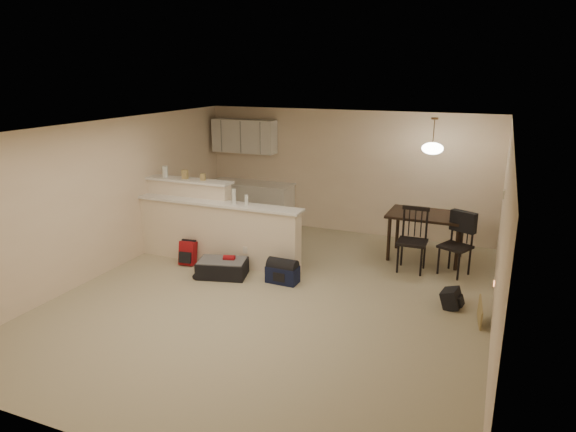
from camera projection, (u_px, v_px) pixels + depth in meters
The scene contains 19 objects.
room at pixel (276, 216), 7.33m from camera, with size 7.00×7.02×2.50m.
breakfast_bar at pixel (207, 226), 9.03m from camera, with size 3.08×0.58×1.39m.
upper_cabinets at pixel (244, 136), 10.91m from camera, with size 1.40×0.34×0.70m, color white.
kitchen_counter at pixel (251, 204), 11.12m from camera, with size 1.80×0.60×0.90m, color white.
thermostat at pixel (504, 194), 7.53m from camera, with size 0.02×0.12×0.12m, color beige.
jar at pixel (165, 172), 9.25m from camera, with size 0.10×0.10×0.20m, color silver.
cereal_box at pixel (185, 174), 9.10m from camera, with size 0.10×0.07×0.16m, color tan.
small_box at pixel (203, 177), 8.97m from camera, with size 0.08×0.06×0.12m, color tan.
bottle_a at pixel (234, 196), 8.57m from camera, with size 0.07×0.07×0.26m, color silver.
bottle_b at pixel (246, 200), 8.49m from camera, with size 0.06×0.06×0.18m, color silver.
dining_table at pixel (427, 219), 9.00m from camera, with size 1.35×0.91×0.83m.
pendant_lamp at pixel (433, 148), 8.66m from camera, with size 0.36×0.36×0.62m.
dining_chair_near at pixel (412, 240), 8.50m from camera, with size 0.47×0.45×1.07m, color black, non-canonical shape.
dining_chair_far at pixel (455, 245), 8.35m from camera, with size 0.45×0.43×1.02m, color black, non-canonical shape.
suitcase at pixel (222, 268), 8.38m from camera, with size 0.78×0.51×0.26m, color black.
red_backpack at pixel (188, 253), 8.88m from camera, with size 0.27×0.17×0.41m, color maroon.
navy_duffel at pixel (283, 274), 8.13m from camera, with size 0.50×0.27×0.27m, color #101634.
black_daypack at pixel (452, 299), 7.27m from camera, with size 0.30×0.22×0.27m, color black.
cardboard_sheet at pixel (480, 313), 6.77m from camera, with size 0.42×0.02×0.32m, color tan.
Camera 1 is at (2.87, -6.44, 3.26)m, focal length 32.00 mm.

